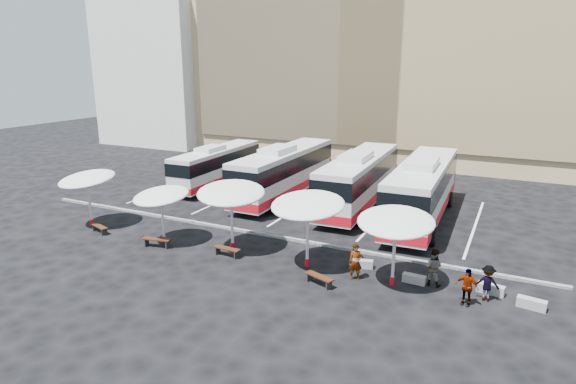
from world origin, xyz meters
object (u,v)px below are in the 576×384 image
at_px(conc_bench_1, 414,279).
at_px(wood_bench_0, 100,228).
at_px(sunshade_3, 308,205).
at_px(wood_bench_1, 157,241).
at_px(passenger_1, 433,267).
at_px(sunshade_1, 161,196).
at_px(bus_2, 359,178).
at_px(bus_0, 217,164).
at_px(passenger_3, 487,283).
at_px(sunshade_0, 87,179).
at_px(sunshade_4, 396,222).
at_px(conc_bench_0, 362,264).
at_px(passenger_0, 356,262).
at_px(passenger_2, 467,287).
at_px(conc_bench_2, 491,289).
at_px(bus_1, 284,170).
at_px(conc_bench_3, 532,304).
at_px(sunshade_2, 231,193).
at_px(wood_bench_2, 227,250).
at_px(wood_bench_3, 319,278).
at_px(bus_3, 423,188).

bearing_deg(conc_bench_1, wood_bench_0, -175.45).
height_order(sunshade_3, wood_bench_1, sunshade_3).
bearing_deg(passenger_1, sunshade_1, 11.32).
bearing_deg(bus_2, sunshade_3, -87.31).
height_order(bus_0, passenger_3, bus_0).
xyz_separation_m(sunshade_0, wood_bench_1, (6.34, -1.08, -2.69)).
height_order(sunshade_4, conc_bench_0, sunshade_4).
xyz_separation_m(passenger_0, passenger_2, (5.13, -0.32, -0.06)).
bearing_deg(sunshade_0, conc_bench_2, 2.74).
bearing_deg(bus_1, conc_bench_2, -33.46).
height_order(bus_1, passenger_3, bus_1).
relative_size(sunshade_1, passenger_0, 2.13).
bearing_deg(conc_bench_3, passenger_2, -160.49).
distance_m(bus_0, passenger_0, 20.88).
height_order(sunshade_2, wood_bench_1, sunshade_2).
relative_size(conc_bench_0, passenger_2, 0.65).
bearing_deg(conc_bench_3, passenger_1, 173.93).
bearing_deg(wood_bench_2, conc_bench_0, 14.21).
xyz_separation_m(wood_bench_2, conc_bench_1, (9.88, 1.16, -0.16)).
xyz_separation_m(conc_bench_2, passenger_0, (-6.05, -1.29, 0.69)).
bearing_deg(wood_bench_1, conc_bench_3, 4.54).
relative_size(wood_bench_3, conc_bench_3, 1.35).
distance_m(sunshade_1, passenger_0, 11.81).
xyz_separation_m(sunshade_4, passenger_3, (4.13, 0.34, -2.33)).
bearing_deg(passenger_3, wood_bench_1, 2.99).
bearing_deg(sunshade_4, passenger_2, -8.65).
bearing_deg(sunshade_2, wood_bench_2, -76.95).
distance_m(wood_bench_0, wood_bench_1, 4.78).
height_order(conc_bench_1, conc_bench_2, conc_bench_2).
distance_m(sunshade_2, sunshade_4, 9.21).
xyz_separation_m(bus_0, sunshade_3, (13.87, -12.30, 1.55)).
relative_size(bus_3, sunshade_0, 3.17).
bearing_deg(sunshade_0, bus_0, 84.08).
bearing_deg(passenger_0, conc_bench_3, -20.25).
relative_size(wood_bench_1, passenger_3, 1.03).
height_order(wood_bench_0, passenger_2, passenger_2).
xyz_separation_m(conc_bench_1, conc_bench_2, (3.38, 0.44, 0.02)).
bearing_deg(sunshade_0, sunshade_4, 0.11).
xyz_separation_m(bus_2, wood_bench_2, (-3.52, -12.15, -1.74)).
height_order(bus_0, bus_1, bus_1).
height_order(sunshade_1, sunshade_4, sunshade_4).
xyz_separation_m(bus_1, passenger_1, (13.23, -10.75, -1.20)).
relative_size(sunshade_3, wood_bench_2, 2.48).
relative_size(bus_1, passenger_0, 7.15).
distance_m(bus_1, conc_bench_3, 20.85).
bearing_deg(wood_bench_1, conc_bench_0, 11.96).
bearing_deg(wood_bench_3, sunshade_3, 129.15).
height_order(passenger_0, passenger_3, passenger_0).
distance_m(sunshade_1, wood_bench_2, 5.08).
bearing_deg(passenger_3, bus_3, -66.15).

